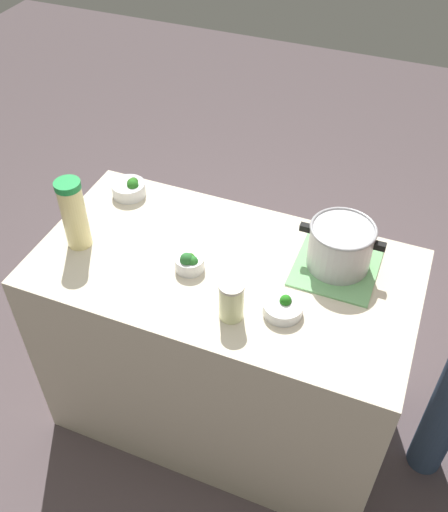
% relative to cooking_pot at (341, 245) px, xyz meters
% --- Properties ---
extents(ground_plane, '(8.00, 8.00, 0.00)m').
position_rel_cooking_pot_xyz_m(ground_plane, '(-0.37, -0.15, -1.01)').
color(ground_plane, '#55484B').
extents(counter_slab, '(1.36, 0.72, 0.92)m').
position_rel_cooking_pot_xyz_m(counter_slab, '(-0.37, -0.15, -0.55)').
color(counter_slab, beige).
rests_on(counter_slab, ground_plane).
extents(dish_cloth, '(0.28, 0.33, 0.01)m').
position_rel_cooking_pot_xyz_m(dish_cloth, '(0.00, 0.00, -0.09)').
color(dish_cloth, '#77BD78').
rests_on(dish_cloth, counter_slab).
extents(cooking_pot, '(0.29, 0.23, 0.17)m').
position_rel_cooking_pot_xyz_m(cooking_pot, '(0.00, 0.00, 0.00)').
color(cooking_pot, '#B7B7BC').
rests_on(cooking_pot, dish_cloth).
extents(lemonade_pitcher, '(0.09, 0.09, 0.28)m').
position_rel_cooking_pot_xyz_m(lemonade_pitcher, '(-0.90, -0.24, 0.04)').
color(lemonade_pitcher, '#F8E797').
rests_on(lemonade_pitcher, counter_slab).
extents(mason_jar, '(0.08, 0.08, 0.14)m').
position_rel_cooking_pot_xyz_m(mason_jar, '(-0.26, -0.36, -0.02)').
color(mason_jar, beige).
rests_on(mason_jar, counter_slab).
extents(broccoli_bowl_front, '(0.13, 0.13, 0.07)m').
position_rel_cooking_pot_xyz_m(broccoli_bowl_front, '(-0.11, -0.28, -0.07)').
color(broccoli_bowl_front, silver).
rests_on(broccoli_bowl_front, counter_slab).
extents(broccoli_bowl_center, '(0.10, 0.10, 0.08)m').
position_rel_cooking_pot_xyz_m(broccoli_bowl_center, '(-0.47, -0.21, -0.06)').
color(broccoli_bowl_center, silver).
rests_on(broccoli_bowl_center, counter_slab).
extents(broccoli_bowl_back, '(0.13, 0.13, 0.08)m').
position_rel_cooking_pot_xyz_m(broccoli_bowl_back, '(-0.87, 0.09, -0.06)').
color(broccoli_bowl_back, silver).
rests_on(broccoli_bowl_back, counter_slab).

